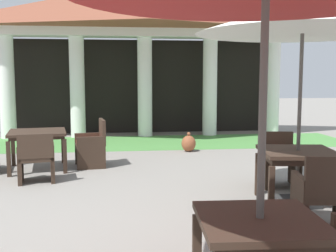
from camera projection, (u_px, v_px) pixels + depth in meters
The scene contains 11 objects.
background_pavilion at pixel (144, 19), 11.94m from camera, with size 8.94×3.02×4.41m.
lawn_strip at pixel (148, 142), 11.00m from camera, with size 10.74×2.51×0.01m, color #519347.
patio_table_near_foreground at pixel (298, 157), 5.55m from camera, with size 1.08×1.08×0.75m.
patio_umbrella_near_foreground at pixel (303, 18), 5.34m from camera, with size 2.78×2.78×2.76m.
patio_chair_near_foreground_south at pixel (323, 196), 4.58m from camera, with size 0.63×0.59×0.89m.
patio_chair_near_foreground_north at pixel (279, 161), 6.57m from camera, with size 0.63×0.65×0.83m.
patio_table_mid_left at pixel (260, 232), 2.92m from camera, with size 0.89×0.89×0.73m.
patio_table_mid_right at pixel (37, 136), 7.71m from camera, with size 1.16×1.16×0.73m.
patio_chair_mid_right_east at pixel (92, 145), 8.01m from camera, with size 0.63×0.69×0.91m.
patio_chair_mid_right_south at pixel (36, 159), 6.79m from camera, with size 0.64×0.59×0.82m.
terracotta_urn at pixel (189, 143), 9.64m from camera, with size 0.33×0.33×0.46m.
Camera 1 is at (-0.78, -3.45, 1.71)m, focal length 44.36 mm.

